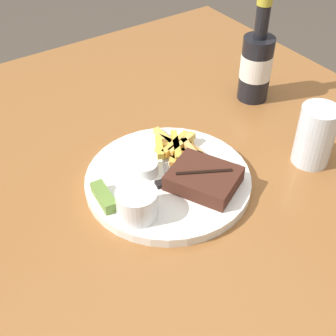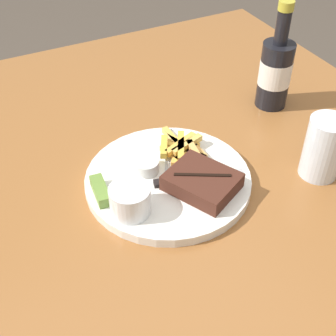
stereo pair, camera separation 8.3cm
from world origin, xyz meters
name	(u,v)px [view 2 (the right image)]	position (x,y,z in m)	size (l,w,h in m)	color
dining_table	(168,212)	(0.00, 0.00, 0.65)	(1.23, 1.15, 0.73)	#935B2D
dinner_plate	(168,180)	(0.00, 0.00, 0.74)	(0.30, 0.30, 0.02)	white
steak_portion	(202,182)	(0.05, 0.04, 0.76)	(0.15, 0.14, 0.03)	#472319
fries_pile	(182,148)	(-0.05, 0.05, 0.75)	(0.13, 0.10, 0.02)	#E0AD5B
coleslaw_cup	(130,199)	(0.05, -0.09, 0.77)	(0.07, 0.07, 0.05)	white
dipping_sauce_cup	(146,165)	(-0.03, -0.03, 0.76)	(0.05, 0.05, 0.02)	silver
pickle_spear	(101,191)	(-0.01, -0.13, 0.75)	(0.07, 0.03, 0.02)	olive
fork_utensil	(169,148)	(-0.07, 0.04, 0.75)	(0.12, 0.07, 0.00)	#B7B7BC
knife_utensil	(190,179)	(0.03, 0.03, 0.75)	(0.06, 0.16, 0.01)	#B7B7BC
beer_bottle	(275,71)	(-0.13, 0.33, 0.81)	(0.07, 0.07, 0.24)	black
drinking_glass	(324,148)	(0.10, 0.26, 0.79)	(0.07, 0.07, 0.12)	silver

